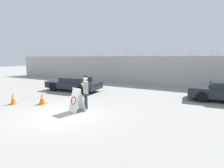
{
  "coord_description": "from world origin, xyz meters",
  "views": [
    {
      "loc": [
        5.93,
        -5.96,
        2.73
      ],
      "look_at": [
        1.35,
        2.48,
        1.24
      ],
      "focal_mm": 28.0,
      "sensor_mm": 36.0,
      "label": 1
    }
  ],
  "objects": [
    {
      "name": "parked_car_front_coupe",
      "position": [
        -3.49,
        4.9,
        0.59
      ],
      "size": [
        4.56,
        2.13,
        1.13
      ],
      "rotation": [
        0.0,
        0.0,
        3.21
      ],
      "color": "black",
      "rests_on": "ground_plane"
    },
    {
      "name": "security_guard",
      "position": [
        0.38,
        1.34,
        0.98
      ],
      "size": [
        0.5,
        0.64,
        1.76
      ],
      "rotation": [
        0.0,
        0.0,
        -0.79
      ],
      "color": "#232838",
      "rests_on": "ground_plane"
    },
    {
      "name": "barricade_sign",
      "position": [
        0.28,
        0.69,
        0.59
      ],
      "size": [
        0.78,
        0.8,
        1.19
      ],
      "rotation": [
        0.0,
        0.0,
        -0.28
      ],
      "color": "white",
      "rests_on": "ground_plane"
    },
    {
      "name": "traffic_cone_near",
      "position": [
        -2.39,
        0.83,
        0.32
      ],
      "size": [
        0.44,
        0.44,
        0.65
      ],
      "color": "orange",
      "rests_on": "ground_plane"
    },
    {
      "name": "traffic_cone_mid",
      "position": [
        -3.87,
        0.01,
        0.33
      ],
      "size": [
        0.37,
        0.37,
        0.66
      ],
      "color": "orange",
      "rests_on": "ground_plane"
    },
    {
      "name": "perimeter_wall",
      "position": [
        0.0,
        11.15,
        1.42
      ],
      "size": [
        36.0,
        0.3,
        3.27
      ],
      "color": "#ADA8A0",
      "rests_on": "ground_plane"
    },
    {
      "name": "ground_plane",
      "position": [
        0.0,
        0.0,
        0.0
      ],
      "size": [
        90.0,
        90.0,
        0.0
      ],
      "primitive_type": "plane",
      "color": "gray"
    }
  ]
}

